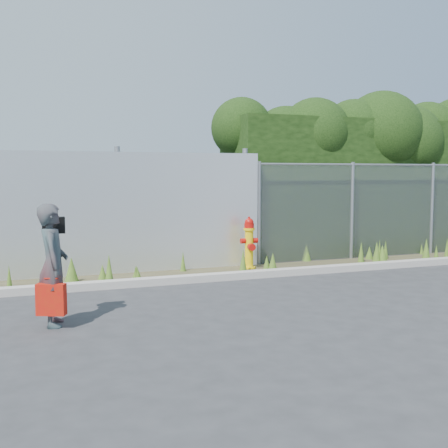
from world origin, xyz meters
TOP-DOWN VIEW (x-y plane):
  - ground at (0.00, 0.00)m, footprint 80.00×80.00m
  - curb at (0.00, 1.80)m, footprint 16.00×0.22m
  - weed_strip at (0.68, 2.42)m, footprint 16.00×1.36m
  - corrugated_fence at (-3.25, 3.01)m, footprint 8.50×0.21m
  - chainlink_fence at (4.25, 3.00)m, footprint 6.50×0.07m
  - hedge at (4.50, 3.99)m, footprint 7.68×2.08m
  - fire_hydrant at (0.67, 2.61)m, footprint 0.34×0.30m
  - woman at (-3.07, -0.14)m, footprint 0.39×0.56m
  - red_tote_bag at (-3.12, -0.31)m, footprint 0.34×0.12m
  - black_shoulder_bag at (-3.04, 0.12)m, footprint 0.27×0.11m

SIDE VIEW (x-z plane):
  - ground at x=0.00m, z-range 0.00..0.00m
  - curb at x=0.00m, z-range 0.00..0.12m
  - weed_strip at x=0.68m, z-range -0.15..0.38m
  - red_tote_bag at x=-3.12m, z-range 0.13..0.57m
  - fire_hydrant at x=0.67m, z-range -0.02..0.99m
  - woman at x=-3.07m, z-range 0.00..1.46m
  - chainlink_fence at x=4.25m, z-range 0.01..2.06m
  - corrugated_fence at x=-3.25m, z-range -0.05..2.25m
  - black_shoulder_bag at x=-3.04m, z-range 1.08..1.29m
  - hedge at x=4.50m, z-range 0.24..3.94m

